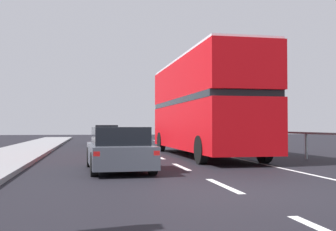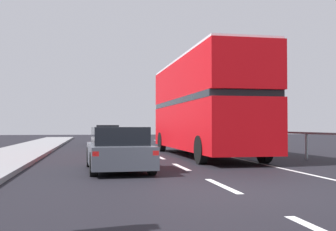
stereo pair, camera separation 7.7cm
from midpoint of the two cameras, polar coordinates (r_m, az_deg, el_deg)
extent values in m
cube|color=black|center=(9.12, 8.54, -10.06)|extent=(73.60, 120.00, 0.10)
cube|color=silver|center=(9.62, 7.49, -9.29)|extent=(0.16, 2.39, 0.01)
cube|color=silver|center=(13.90, 1.90, -6.88)|extent=(0.16, 2.39, 0.01)
cube|color=silver|center=(18.26, -1.02, -5.59)|extent=(0.16, 2.39, 0.01)
cube|color=silver|center=(22.66, -2.80, -4.79)|extent=(0.16, 2.39, 0.01)
cube|color=silver|center=(27.07, -4.01, -4.25)|extent=(0.16, 2.39, 0.01)
cube|color=silver|center=(31.50, -4.87, -3.85)|extent=(0.16, 2.39, 0.01)
cube|color=silver|center=(35.93, -5.52, -3.56)|extent=(0.16, 2.39, 0.01)
cube|color=silver|center=(18.55, 8.48, -5.51)|extent=(0.12, 46.00, 0.01)
cube|color=gray|center=(19.49, 15.73, -2.20)|extent=(0.08, 42.00, 0.08)
cylinder|color=gray|center=(17.95, 18.18, -3.92)|extent=(0.10, 0.10, 1.05)
cylinder|color=gray|center=(21.09, 13.66, -3.58)|extent=(0.10, 0.10, 1.05)
cylinder|color=gray|center=(24.33, 10.33, -3.31)|extent=(0.10, 0.10, 1.05)
cylinder|color=gray|center=(27.64, 7.79, -3.10)|extent=(0.10, 0.10, 1.05)
cylinder|color=gray|center=(30.99, 5.80, -2.93)|extent=(0.10, 0.10, 1.05)
cylinder|color=gray|center=(34.37, 4.20, -2.79)|extent=(0.10, 0.10, 1.05)
cylinder|color=gray|center=(37.77, 2.89, -2.67)|extent=(0.10, 0.10, 1.05)
cube|color=red|center=(18.78, 4.94, -1.47)|extent=(2.71, 10.79, 1.93)
cube|color=black|center=(18.81, 4.94, 1.83)|extent=(2.72, 10.36, 0.24)
cube|color=red|center=(18.89, 4.93, 4.68)|extent=(2.71, 10.79, 1.64)
cube|color=silver|center=(19.00, 4.92, 7.29)|extent=(2.65, 10.57, 0.10)
cube|color=black|center=(23.97, 1.43, -1.25)|extent=(2.29, 0.08, 1.35)
cube|color=yellow|center=(24.10, 1.42, 4.32)|extent=(1.52, 0.06, 0.28)
cylinder|color=black|center=(22.40, -0.74, -3.56)|extent=(0.30, 1.00, 1.00)
cylinder|color=black|center=(22.94, 5.03, -3.50)|extent=(0.30, 1.00, 1.00)
cylinder|color=black|center=(14.85, 4.61, -4.61)|extent=(0.30, 1.00, 1.00)
cylinder|color=black|center=(15.64, 12.92, -4.42)|extent=(0.30, 1.00, 1.00)
cube|color=#494D57|center=(12.81, -6.54, -5.18)|extent=(1.88, 4.19, 0.61)
cube|color=black|center=(12.58, -6.44, -2.71)|extent=(1.60, 2.33, 0.51)
cube|color=red|center=(10.72, -9.47, -5.08)|extent=(0.16, 0.07, 0.12)
cube|color=red|center=(10.91, -1.46, -5.04)|extent=(0.16, 0.07, 0.12)
cylinder|color=black|center=(14.13, -10.26, -5.49)|extent=(0.23, 0.65, 0.64)
cylinder|color=black|center=(14.27, -3.98, -5.47)|extent=(0.23, 0.65, 0.64)
cylinder|color=black|center=(11.41, -9.75, -6.45)|extent=(0.23, 0.65, 0.64)
cylinder|color=black|center=(11.59, -2.00, -6.39)|extent=(0.23, 0.65, 0.64)
cube|color=black|center=(30.59, -8.02, -2.95)|extent=(1.86, 4.64, 0.68)
cube|color=black|center=(30.35, -8.02, -1.80)|extent=(1.59, 2.57, 0.55)
cube|color=red|center=(28.32, -9.53, -2.71)|extent=(0.16, 0.06, 0.12)
cube|color=red|center=(28.33, -6.45, -2.72)|extent=(0.16, 0.06, 0.12)
cylinder|color=black|center=(32.19, -9.43, -3.22)|extent=(0.22, 0.65, 0.64)
cylinder|color=black|center=(32.20, -6.65, -3.23)|extent=(0.22, 0.65, 0.64)
cylinder|color=black|center=(29.00, -9.55, -3.42)|extent=(0.22, 0.65, 0.64)
cylinder|color=black|center=(29.01, -6.46, -3.43)|extent=(0.22, 0.65, 0.64)
camera|label=1|loc=(0.04, -89.86, 0.00)|focal=45.52mm
camera|label=2|loc=(0.04, 90.14, 0.00)|focal=45.52mm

